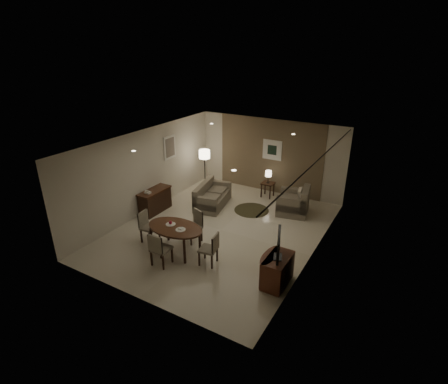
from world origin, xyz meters
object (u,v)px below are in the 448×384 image
Objects in this scene: sofa at (213,195)px; armchair at (293,200)px; dining_table at (176,239)px; chair_left at (150,227)px; console_desk at (155,201)px; tv_cabinet at (277,270)px; chair_near at (161,248)px; side_table at (268,190)px; floor_lamp at (205,171)px; chair_right at (208,249)px; chair_far at (192,226)px.

armchair is (2.55, 0.82, 0.06)m from sofa.
dining_table is 1.76× the size of chair_left.
console_desk reaches higher than tv_cabinet.
chair_near reaches higher than sofa.
chair_left reaches higher than side_table.
floor_lamp reaches higher than chair_left.
armchair is at bearing 158.44° from chair_right.
chair_far is 3.66m from floor_lamp.
chair_right is (0.98, -0.72, -0.02)m from chair_far.
floor_lamp is (0.44, 2.31, 0.41)m from console_desk.
chair_far is at bearing -173.84° from sofa.
console_desk is 1.34× the size of chair_far.
sofa is 2.68m from armchair.
chair_far is at bearing 83.67° from dining_table.
sofa is (0.27, 2.87, -0.05)m from chair_left.
armchair is 1.47m from side_table.
floor_lamp is at bearing 5.12° from chair_left.
armchair reaches higher than console_desk.
chair_far reaches higher than sofa.
chair_near is at bearing 179.46° from sofa.
chair_near is 0.58× the size of floor_lamp.
chair_left reaches higher than dining_table.
floor_lamp is at bearing -155.16° from chair_right.
side_table is at bearing -98.12° from chair_near.
armchair is (1.83, 4.39, -0.01)m from chair_near.
console_desk is 0.77× the size of floor_lamp.
sofa is 1.05× the size of floor_lamp.
chair_far is (-2.77, 0.58, 0.10)m from tv_cabinet.
tv_cabinet is 0.55× the size of sofa.
sofa is 1.42m from floor_lamp.
tv_cabinet is 0.57× the size of floor_lamp.
chair_near reaches higher than dining_table.
sofa is (-0.66, 2.92, 0.02)m from dining_table.
chair_left is at bearing 162.69° from sofa.
chair_far reaches higher than console_desk.
chair_far is at bearing -135.34° from chair_right.
chair_near is 5.21m from side_table.
chair_near reaches higher than chair_left.
dining_table is at bearing -97.99° from chair_left.
chair_near is at bearing -85.08° from dining_table.
console_desk is 1.36× the size of chair_left.
armchair is at bearing -114.14° from chair_near.
chair_far is 1.67× the size of side_table.
sofa is at bearing -83.83° from armchair.
chair_near is 0.55× the size of sofa.
dining_table is 4.23m from floor_lamp.
console_desk is at bearing -132.56° from side_table.
chair_right reaches higher than side_table.
armchair is (1.89, 3.74, 0.08)m from dining_table.
tv_cabinet is 2.83m from chair_far.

